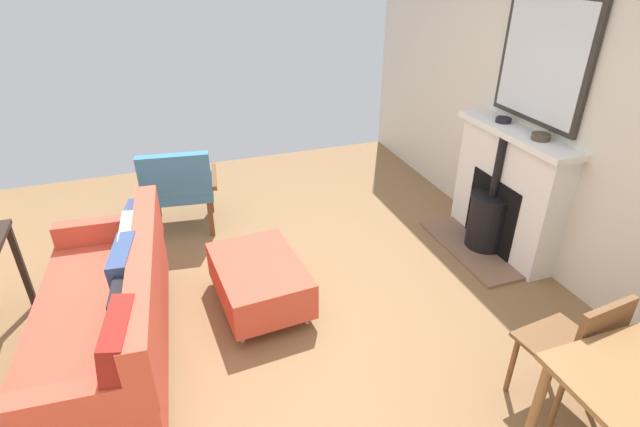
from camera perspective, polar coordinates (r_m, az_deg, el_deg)
ground_plane at (r=3.67m, az=-6.96°, el=-11.90°), size 4.82×5.98×0.01m
wall_left at (r=4.11m, az=27.32°, el=12.44°), size 0.12×5.98×2.86m
fireplace at (r=4.45m, az=20.45°, el=1.73°), size 0.59×1.21×1.08m
mirror_over_mantel at (r=4.18m, az=24.59°, el=15.95°), size 0.04×0.91×0.95m
mantel_bowl_near at (r=4.39m, az=20.59°, el=10.20°), size 0.13×0.13×0.04m
mantel_bowl_far at (r=4.08m, az=24.33°, el=8.20°), size 0.14×0.14×0.05m
sofa at (r=3.35m, az=-23.18°, el=-10.68°), size 0.89×1.80×0.83m
ottoman at (r=3.63m, az=-7.09°, el=-7.60°), size 0.65×0.87×0.37m
armchair_accent at (r=4.59m, az=-16.18°, el=3.23°), size 0.74×0.66×0.84m
dining_chair_near_fireplace at (r=3.03m, az=27.88°, el=-13.54°), size 0.44×0.44×0.84m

